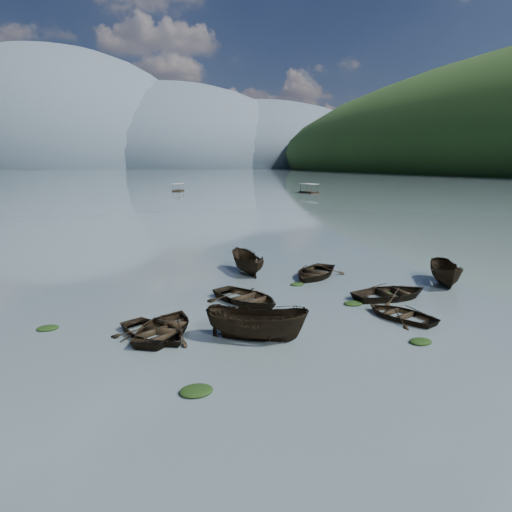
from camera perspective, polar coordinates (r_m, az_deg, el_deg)
name	(u,v)px	position (r m, az deg, el deg)	size (l,w,h in m)	color
ground_plane	(349,352)	(20.83, 11.52, -11.67)	(2400.00, 2400.00, 0.00)	slate
haze_mtn_b	(60,168)	(917.63, -23.34, 10.10)	(520.00, 520.00, 340.00)	#475666
haze_mtn_c	(170,167)	(928.51, -10.73, 10.83)	(520.00, 520.00, 260.00)	#475666
haze_mtn_d	(256,167)	(973.96, -0.03, 11.05)	(520.00, 520.00, 220.00)	#475666
rowboat_0	(154,337)	(22.54, -12.61, -9.89)	(3.06, 4.29, 0.89)	black
rowboat_1	(166,333)	(22.97, -11.20, -9.42)	(3.36, 4.71, 0.98)	black
rowboat_2	(256,340)	(21.73, 0.03, -10.43)	(1.84, 4.89, 1.89)	black
rowboat_3	(400,318)	(25.81, 17.57, -7.38)	(2.85, 3.99, 0.83)	black
rowboat_4	(391,298)	(29.31, 16.53, -5.05)	(3.56, 4.98, 1.03)	black
rowboat_5	(445,284)	(33.87, 22.56, -3.26)	(1.77, 4.71, 1.82)	black
rowboat_6	(246,302)	(27.30, -1.24, -5.79)	(3.46, 4.84, 1.00)	black
rowboat_7	(314,277)	(33.56, 7.31, -2.58)	(3.63, 5.09, 1.05)	black
rowboat_8	(247,273)	(34.48, -1.15, -2.10)	(1.76, 4.67, 1.80)	black
weed_clump_0	(196,393)	(17.30, -7.47, -16.58)	(1.23, 1.01, 0.27)	black
weed_clump_1	(247,320)	(24.32, -1.08, -7.99)	(1.13, 0.91, 0.25)	black
weed_clump_2	(421,343)	(22.70, 19.87, -10.16)	(1.09, 0.87, 0.24)	black
weed_clump_3	(385,295)	(29.95, 15.84, -4.66)	(0.94, 0.80, 0.21)	black
weed_clump_4	(353,304)	(27.48, 12.05, -5.93)	(1.13, 0.90, 0.23)	black
weed_clump_5	(48,329)	(25.27, -24.58, -8.31)	(1.06, 0.86, 0.22)	black
weed_clump_6	(217,317)	(24.79, -4.86, -7.65)	(0.85, 0.71, 0.18)	black
weed_clump_7	(297,285)	(31.17, 5.17, -3.63)	(0.97, 0.78, 0.21)	black
pontoon_centre	(178,191)	(138.15, -9.69, 7.99)	(2.36, 5.66, 2.17)	black
pontoon_right	(309,193)	(128.57, 6.63, 7.83)	(2.68, 6.43, 2.46)	black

